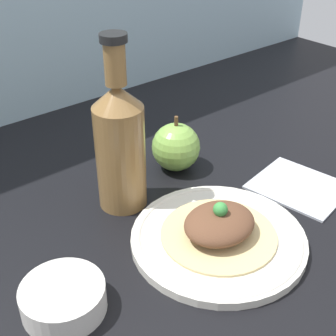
# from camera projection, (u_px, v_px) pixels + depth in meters

# --- Properties ---
(ground_plane) EXTENTS (1.80, 1.10, 0.04)m
(ground_plane) POSITION_uv_depth(u_px,v_px,m) (215.00, 223.00, 0.77)
(ground_plane) COLOR black
(plate) EXTENTS (0.26, 0.26, 0.02)m
(plate) POSITION_uv_depth(u_px,v_px,m) (218.00, 238.00, 0.70)
(plate) COLOR silver
(plate) RESTS_ON ground_plane
(plated_food) EXTENTS (0.17, 0.17, 0.06)m
(plated_food) POSITION_uv_depth(u_px,v_px,m) (219.00, 226.00, 0.68)
(plated_food) COLOR #D6BC7F
(plated_food) RESTS_ON plate
(cider_bottle) EXTENTS (0.08, 0.08, 0.28)m
(cider_bottle) POSITION_uv_depth(u_px,v_px,m) (120.00, 143.00, 0.73)
(cider_bottle) COLOR olive
(cider_bottle) RESTS_ON ground_plane
(apple) EXTENTS (0.09, 0.09, 0.11)m
(apple) POSITION_uv_depth(u_px,v_px,m) (176.00, 147.00, 0.86)
(apple) COLOR #84B74C
(apple) RESTS_ON ground_plane
(napkin) EXTENTS (0.16, 0.17, 0.01)m
(napkin) POSITION_uv_depth(u_px,v_px,m) (299.00, 186.00, 0.82)
(napkin) COLOR #B7BCC6
(napkin) RESTS_ON ground_plane
(dipping_bowl) EXTENTS (0.11, 0.11, 0.04)m
(dipping_bowl) POSITION_uv_depth(u_px,v_px,m) (63.00, 298.00, 0.58)
(dipping_bowl) COLOR silver
(dipping_bowl) RESTS_ON ground_plane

